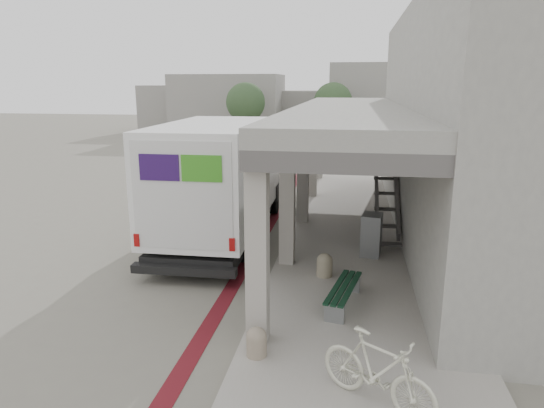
% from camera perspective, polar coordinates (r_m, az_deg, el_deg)
% --- Properties ---
extents(ground, '(120.00, 120.00, 0.00)m').
position_cam_1_polar(ground, '(12.91, -7.91, -7.53)').
color(ground, slate).
rests_on(ground, ground).
extents(bike_lane_stripe, '(0.35, 40.00, 0.01)m').
position_cam_1_polar(bike_lane_stripe, '(14.49, -1.79, -4.94)').
color(bike_lane_stripe, maroon).
rests_on(bike_lane_stripe, ground).
extents(sidewalk, '(4.40, 28.00, 0.12)m').
position_cam_1_polar(sidewalk, '(12.36, 10.30, -8.33)').
color(sidewalk, gray).
rests_on(sidewalk, ground).
extents(transit_building, '(7.60, 17.00, 7.00)m').
position_cam_1_polar(transit_building, '(16.31, 20.73, 8.52)').
color(transit_building, gray).
rests_on(transit_building, ground).
extents(distant_backdrop, '(28.00, 10.00, 6.50)m').
position_cam_1_polar(distant_backdrop, '(47.82, 1.54, 11.62)').
color(distant_backdrop, gray).
rests_on(distant_backdrop, ground).
extents(tree_left, '(3.20, 3.20, 4.80)m').
position_cam_1_polar(tree_left, '(40.41, -3.12, 11.84)').
color(tree_left, '#38281C').
rests_on(tree_left, ground).
extents(tree_mid, '(3.20, 3.20, 4.80)m').
position_cam_1_polar(tree_mid, '(41.50, 7.18, 11.81)').
color(tree_mid, '#38281C').
rests_on(tree_mid, ground).
extents(tree_right, '(3.20, 3.20, 4.80)m').
position_cam_1_polar(tree_right, '(40.96, 18.59, 11.17)').
color(tree_right, '#38281C').
rests_on(tree_right, ground).
extents(fedex_truck, '(2.81, 8.54, 3.62)m').
position_cam_1_polar(fedex_truck, '(15.14, -5.76, 3.36)').
color(fedex_truck, black).
rests_on(fedex_truck, ground).
extents(bench, '(0.78, 1.93, 0.44)m').
position_cam_1_polar(bench, '(10.49, 8.41, -10.19)').
color(bench, gray).
rests_on(bench, sidewalk).
extents(bollard_near, '(0.35, 0.35, 0.53)m').
position_cam_1_polar(bollard_near, '(8.68, -1.83, -15.86)').
color(bollard_near, gray).
rests_on(bollard_near, sidewalk).
extents(bollard_far, '(0.39, 0.39, 0.58)m').
position_cam_1_polar(bollard_far, '(11.98, 6.21, -7.11)').
color(bollard_far, gray).
rests_on(bollard_far, sidewalk).
extents(utility_cabinet, '(0.61, 0.76, 1.15)m').
position_cam_1_polar(utility_cabinet, '(13.53, 11.62, -3.55)').
color(utility_cabinet, gray).
rests_on(utility_cabinet, sidewalk).
extents(bicycle_cream, '(1.87, 1.50, 1.14)m').
position_cam_1_polar(bicycle_cream, '(7.53, 12.33, -18.62)').
color(bicycle_cream, beige).
rests_on(bicycle_cream, sidewalk).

